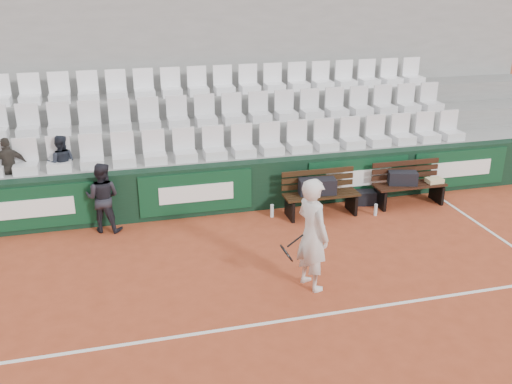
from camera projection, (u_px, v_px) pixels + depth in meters
name	position (u px, v px, depth m)	size (l,w,h in m)	color
ground	(255.00, 325.00, 7.86)	(80.00, 80.00, 0.00)	#AD4527
court_baseline	(255.00, 325.00, 7.86)	(18.00, 0.06, 0.01)	white
back_barrier	(208.00, 190.00, 11.29)	(18.00, 0.34, 1.00)	black
grandstand_tier_front	(200.00, 179.00, 11.84)	(18.00, 0.95, 1.00)	#959593
grandstand_tier_mid	(193.00, 155.00, 12.62)	(18.00, 0.95, 1.45)	gray
grandstand_tier_back	(186.00, 134.00, 13.39)	(18.00, 0.95, 1.90)	gray
grandstand_rear_wall	(180.00, 76.00, 13.49)	(18.00, 0.30, 4.40)	gray
seat_row_front	(200.00, 144.00, 11.39)	(11.90, 0.44, 0.63)	silver
seat_row_mid	(192.00, 111.00, 12.08)	(11.90, 0.44, 0.63)	silver
seat_row_back	(185.00, 82.00, 12.77)	(11.90, 0.44, 0.63)	white
bench_left	(321.00, 204.00, 11.29)	(1.50, 0.56, 0.45)	#311D0E
bench_right	(409.00, 194.00, 11.80)	(1.50, 0.56, 0.45)	black
sports_bag_left	(317.00, 186.00, 11.16)	(0.72, 0.31, 0.31)	black
sports_bag_right	(403.00, 178.00, 11.66)	(0.58, 0.27, 0.27)	black
towel	(434.00, 180.00, 11.79)	(0.33, 0.24, 0.09)	#CEBC85
sports_bag_ground	(367.00, 197.00, 11.85)	(0.47, 0.29, 0.29)	black
water_bottle_near	(272.00, 211.00, 11.23)	(0.07, 0.07, 0.26)	silver
water_bottle_far	(376.00, 210.00, 11.31)	(0.07, 0.07, 0.24)	silver
tennis_player	(312.00, 234.00, 8.51)	(0.80, 0.75, 1.77)	silver
ball_kid	(103.00, 197.00, 10.47)	(0.64, 0.50, 1.33)	black
spectator_b	(6.00, 144.00, 10.50)	(0.67, 0.28, 1.14)	#2F2B26
spectator_c	(59.00, 141.00, 10.72)	(0.54, 0.42, 1.12)	black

